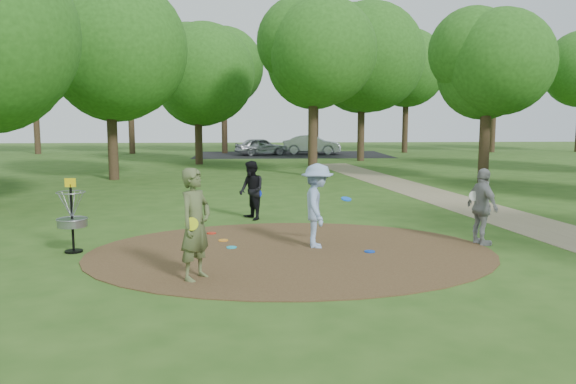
{
  "coord_description": "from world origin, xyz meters",
  "views": [
    {
      "loc": [
        -0.75,
        -11.28,
        2.78
      ],
      "look_at": [
        0.0,
        1.2,
        1.1
      ],
      "focal_mm": 35.0,
      "sensor_mm": 36.0,
      "label": 1
    }
  ],
  "objects": [
    {
      "name": "car_left",
      "position": [
        -0.27,
        29.54,
        0.63
      ],
      "size": [
        3.99,
        2.68,
        1.26
      ],
      "primitive_type": "imported",
      "rotation": [
        0.0,
        0.0,
        1.93
      ],
      "color": "#B8B9C1",
      "rests_on": "ground"
    },
    {
      "name": "tree_ring",
      "position": [
        1.7,
        9.98,
        5.27
      ],
      "size": [
        37.89,
        46.19,
        9.61
      ],
      "color": "#332316",
      "rests_on": "ground"
    },
    {
      "name": "player_waiting_with_disc",
      "position": [
        4.19,
        0.47,
        0.84
      ],
      "size": [
        0.62,
        1.05,
        1.68
      ],
      "color": "gray",
      "rests_on": "ground"
    },
    {
      "name": "player_walking_with_disc",
      "position": [
        -0.83,
        3.8,
        0.8
      ],
      "size": [
        0.89,
        0.97,
        1.6
      ],
      "color": "black",
      "rests_on": "ground"
    },
    {
      "name": "dirt_clearing",
      "position": [
        0.0,
        0.0,
        0.01
      ],
      "size": [
        8.4,
        8.4,
        0.02
      ],
      "primitive_type": "cylinder",
      "color": "#47301C",
      "rests_on": "ground"
    },
    {
      "name": "disc_ground_cyan",
      "position": [
        -1.25,
        0.41,
        0.03
      ],
      "size": [
        0.22,
        0.22,
        0.02
      ],
      "primitive_type": "cylinder",
      "color": "#1AB1D0",
      "rests_on": "dirt_clearing"
    },
    {
      "name": "disc_ground_blue",
      "position": [
        1.61,
        -0.13,
        0.03
      ],
      "size": [
        0.22,
        0.22,
        0.02
      ],
      "primitive_type": "cylinder",
      "color": "#0B39BF",
      "rests_on": "dirt_clearing"
    },
    {
      "name": "disc_ground_red",
      "position": [
        -1.78,
        1.91,
        0.03
      ],
      "size": [
        0.22,
        0.22,
        0.02
      ],
      "primitive_type": "cylinder",
      "color": "red",
      "rests_on": "dirt_clearing"
    },
    {
      "name": "player_throwing_with_disc",
      "position": [
        0.57,
        0.42,
        0.9
      ],
      "size": [
        1.12,
        1.2,
        1.81
      ],
      "color": "#91ACD8",
      "rests_on": "ground"
    },
    {
      "name": "car_right",
      "position": [
        3.57,
        30.5,
        0.71
      ],
      "size": [
        4.48,
        2.24,
        1.41
      ],
      "primitive_type": "imported",
      "rotation": [
        0.0,
        0.0,
        1.39
      ],
      "color": "#B8BDC1",
      "rests_on": "ground"
    },
    {
      "name": "parking_lot",
      "position": [
        2.0,
        30.0,
        0.0
      ],
      "size": [
        14.0,
        8.0,
        0.01
      ],
      "primitive_type": "cube",
      "color": "black",
      "rests_on": "ground"
    },
    {
      "name": "ground",
      "position": [
        0.0,
        0.0,
        0.0
      ],
      "size": [
        100.0,
        100.0,
        0.0
      ],
      "primitive_type": "plane",
      "color": "#2D5119",
      "rests_on": "ground"
    },
    {
      "name": "disc_ground_orange",
      "position": [
        -1.46,
        1.11,
        0.03
      ],
      "size": [
        0.22,
        0.22,
        0.02
      ],
      "primitive_type": "cylinder",
      "color": "orange",
      "rests_on": "dirt_clearing"
    },
    {
      "name": "player_observer_with_disc",
      "position": [
        -1.76,
        -1.83,
        0.96
      ],
      "size": [
        0.76,
        0.84,
        1.93
      ],
      "color": "#535F37",
      "rests_on": "ground"
    },
    {
      "name": "disc_golf_basket",
      "position": [
        -4.5,
        0.3,
        0.87
      ],
      "size": [
        0.63,
        0.63,
        1.54
      ],
      "color": "black",
      "rests_on": "ground"
    },
    {
      "name": "footpath",
      "position": [
        6.5,
        2.0,
        0.01
      ],
      "size": [
        7.55,
        39.89,
        0.01
      ],
      "primitive_type": "cube",
      "rotation": [
        0.0,
        0.0,
        0.14
      ],
      "color": "#8C7A5B",
      "rests_on": "ground"
    }
  ]
}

